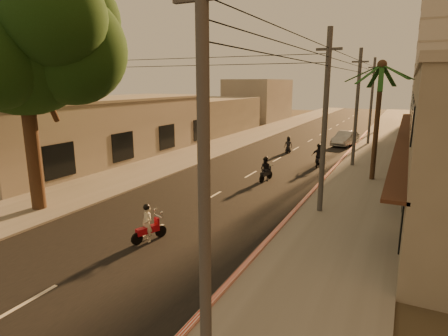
{
  "coord_description": "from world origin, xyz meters",
  "views": [
    {
      "loc": [
        9.79,
        -10.41,
        6.49
      ],
      "look_at": [
        1.42,
        6.68,
        2.13
      ],
      "focal_mm": 30.0,
      "sensor_mm": 36.0,
      "label": 1
    }
  ],
  "objects_px": {
    "scooter_red": "(148,225)",
    "broadleaf_tree": "(28,39)",
    "scooter_far_a": "(288,145)",
    "palm_tree": "(381,72)",
    "scooter_mid_a": "(266,170)",
    "scooter_mid_b": "(318,156)",
    "parked_car": "(345,138)"
  },
  "relations": [
    {
      "from": "scooter_mid_a",
      "to": "parked_car",
      "type": "bearing_deg",
      "value": 89.39
    },
    {
      "from": "scooter_red",
      "to": "broadleaf_tree",
      "type": "bearing_deg",
      "value": -165.93
    },
    {
      "from": "palm_tree",
      "to": "scooter_far_a",
      "type": "xyz_separation_m",
      "value": [
        -8.07,
        7.48,
        -6.43
      ]
    },
    {
      "from": "broadleaf_tree",
      "to": "scooter_far_a",
      "type": "relative_size",
      "value": 7.64
    },
    {
      "from": "scooter_mid_b",
      "to": "scooter_far_a",
      "type": "bearing_deg",
      "value": 123.66
    },
    {
      "from": "broadleaf_tree",
      "to": "scooter_mid_b",
      "type": "xyz_separation_m",
      "value": [
        10.39,
        16.55,
        -7.65
      ]
    },
    {
      "from": "palm_tree",
      "to": "scooter_mid_b",
      "type": "height_order",
      "value": "palm_tree"
    },
    {
      "from": "palm_tree",
      "to": "scooter_far_a",
      "type": "relative_size",
      "value": 5.18
    },
    {
      "from": "scooter_red",
      "to": "scooter_mid_a",
      "type": "height_order",
      "value": "scooter_mid_a"
    },
    {
      "from": "palm_tree",
      "to": "parked_car",
      "type": "xyz_separation_m",
      "value": [
        -3.9,
        14.18,
        -6.4
      ]
    },
    {
      "from": "broadleaf_tree",
      "to": "scooter_red",
      "type": "bearing_deg",
      "value": -6.78
    },
    {
      "from": "scooter_mid_b",
      "to": "scooter_red",
      "type": "bearing_deg",
      "value": -105.73
    },
    {
      "from": "scooter_mid_a",
      "to": "scooter_far_a",
      "type": "xyz_separation_m",
      "value": [
        -1.63,
        10.71,
        -0.05
      ]
    },
    {
      "from": "scooter_mid_b",
      "to": "scooter_mid_a",
      "type": "bearing_deg",
      "value": -115.74
    },
    {
      "from": "scooter_mid_a",
      "to": "parked_car",
      "type": "xyz_separation_m",
      "value": [
        2.55,
        17.4,
        -0.01
      ]
    },
    {
      "from": "broadleaf_tree",
      "to": "scooter_far_a",
      "type": "xyz_separation_m",
      "value": [
        6.54,
        21.34,
        -7.76
      ]
    },
    {
      "from": "broadleaf_tree",
      "to": "scooter_mid_a",
      "type": "xyz_separation_m",
      "value": [
        8.17,
        10.63,
        -7.71
      ]
    },
    {
      "from": "parked_car",
      "to": "palm_tree",
      "type": "bearing_deg",
      "value": -64.24
    },
    {
      "from": "scooter_red",
      "to": "scooter_mid_b",
      "type": "bearing_deg",
      "value": 100.26
    },
    {
      "from": "scooter_red",
      "to": "scooter_mid_a",
      "type": "distance_m",
      "value": 11.53
    },
    {
      "from": "palm_tree",
      "to": "scooter_mid_b",
      "type": "relative_size",
      "value": 4.36
    },
    {
      "from": "scooter_mid_a",
      "to": "parked_car",
      "type": "height_order",
      "value": "scooter_mid_a"
    },
    {
      "from": "palm_tree",
      "to": "parked_car",
      "type": "distance_m",
      "value": 16.04
    },
    {
      "from": "broadleaf_tree",
      "to": "scooter_mid_b",
      "type": "relative_size",
      "value": 6.44
    },
    {
      "from": "palm_tree",
      "to": "scooter_red",
      "type": "xyz_separation_m",
      "value": [
        -7.47,
        -14.7,
        -6.41
      ]
    },
    {
      "from": "scooter_red",
      "to": "parked_car",
      "type": "xyz_separation_m",
      "value": [
        3.58,
        28.89,
        0.02
      ]
    },
    {
      "from": "broadleaf_tree",
      "to": "scooter_mid_a",
      "type": "height_order",
      "value": "broadleaf_tree"
    },
    {
      "from": "scooter_red",
      "to": "scooter_mid_b",
      "type": "relative_size",
      "value": 0.87
    },
    {
      "from": "broadleaf_tree",
      "to": "scooter_red",
      "type": "xyz_separation_m",
      "value": [
        7.14,
        -0.85,
        -7.74
      ]
    },
    {
      "from": "parked_car",
      "to": "scooter_mid_a",
      "type": "bearing_deg",
      "value": -87.94
    },
    {
      "from": "broadleaf_tree",
      "to": "scooter_far_a",
      "type": "height_order",
      "value": "broadleaf_tree"
    },
    {
      "from": "broadleaf_tree",
      "to": "palm_tree",
      "type": "distance_m",
      "value": 20.18
    }
  ]
}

